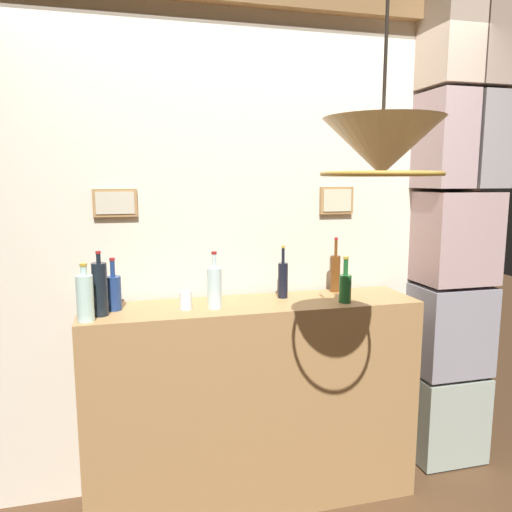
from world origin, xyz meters
The scene contains 12 objects.
panelled_rear_partition centered at (0.00, 1.10, 1.47)m, with size 3.01×0.15×2.80m.
stone_pillar centered at (1.23, 0.94, 1.38)m, with size 0.46×0.37×2.72m.
bar_shelf_unit centered at (0.00, 0.82, 0.54)m, with size 1.71×0.40×1.08m, color #9E7547.
liquor_bottle_brandy centered at (-0.80, 0.69, 1.19)m, with size 0.08×0.08×0.26m.
liquor_bottle_bourbon centered at (0.18, 0.89, 1.18)m, with size 0.05×0.05×0.28m.
liquor_bottle_rum centered at (-0.68, 0.86, 1.17)m, with size 0.07×0.07×0.25m.
liquor_bottle_vermouth centered at (-0.21, 0.77, 1.19)m, with size 0.07×0.07×0.28m.
liquor_bottle_rye centered at (0.51, 0.96, 1.19)m, with size 0.05×0.05×0.31m.
liquor_bottle_vodka centered at (0.46, 0.72, 1.17)m, with size 0.06×0.06×0.24m.
liquor_bottle_gin centered at (-0.74, 0.77, 1.21)m, with size 0.07×0.07×0.30m.
glass_tumbler_rocks centered at (-0.35, 0.78, 1.13)m, with size 0.06×0.06×0.09m.
pendant_lamp centered at (0.24, 0.00, 1.81)m, with size 0.42×0.42×0.59m.
Camera 1 is at (-0.60, -1.54, 1.70)m, focal length 34.52 mm.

